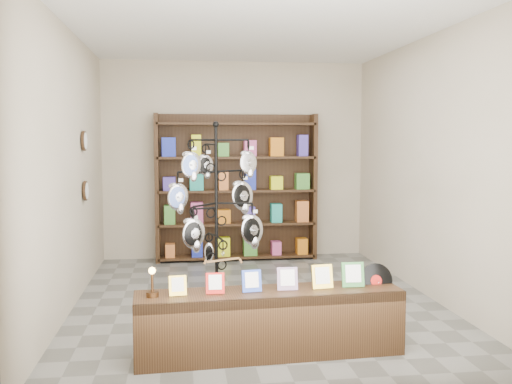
% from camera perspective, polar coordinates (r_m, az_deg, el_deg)
% --- Properties ---
extents(ground, '(5.00, 5.00, 0.00)m').
position_cam_1_polar(ground, '(6.55, 0.02, -10.82)').
color(ground, slate).
rests_on(ground, ground).
extents(room_envelope, '(5.00, 5.00, 5.00)m').
position_cam_1_polar(room_envelope, '(6.29, 0.02, 5.60)').
color(room_envelope, '#C2B29C').
rests_on(room_envelope, ground).
extents(display_tree, '(1.07, 1.07, 2.00)m').
position_cam_1_polar(display_tree, '(5.88, -4.00, -1.17)').
color(display_tree, black).
rests_on(display_tree, ground).
extents(front_shelf, '(2.26, 0.58, 0.79)m').
position_cam_1_polar(front_shelf, '(4.92, 1.37, -12.91)').
color(front_shelf, black).
rests_on(front_shelf, ground).
extents(back_shelving, '(2.42, 0.36, 2.20)m').
position_cam_1_polar(back_shelving, '(8.61, -1.98, 0.01)').
color(back_shelving, black).
rests_on(back_shelving, ground).
extents(wall_clocks, '(0.03, 0.24, 0.84)m').
position_cam_1_polar(wall_clocks, '(7.14, -16.75, 2.52)').
color(wall_clocks, black).
rests_on(wall_clocks, ground).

